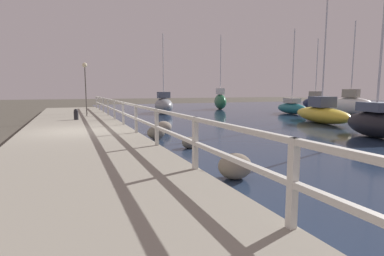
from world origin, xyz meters
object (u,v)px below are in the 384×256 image
at_px(mooring_bollard, 76,114).
at_px(sailboat_white, 350,104).
at_px(sailboat_yellow, 321,113).
at_px(sailboat_green, 220,101).
at_px(sailboat_teal, 292,107).
at_px(sailboat_black, 376,122).
at_px(sailboat_gray, 164,105).
at_px(sailboat_navy, 315,102).
at_px(dock_lamp, 85,75).

bearing_deg(mooring_bollard, sailboat_white, -0.35).
distance_m(sailboat_yellow, sailboat_green, 14.22).
bearing_deg(sailboat_teal, sailboat_black, -107.26).
bearing_deg(mooring_bollard, sailboat_teal, 7.27).
xyz_separation_m(sailboat_yellow, sailboat_green, (0.52, 14.21, 0.31)).
bearing_deg(sailboat_yellow, sailboat_gray, 134.75).
bearing_deg(sailboat_navy, sailboat_black, -122.49).
relative_size(sailboat_black, sailboat_teal, 0.91).
distance_m(sailboat_black, sailboat_white, 13.29).
bearing_deg(sailboat_black, sailboat_teal, 81.87).
xyz_separation_m(sailboat_yellow, sailboat_gray, (-6.54, 11.37, 0.14)).
bearing_deg(sailboat_navy, sailboat_yellow, -127.89).
bearing_deg(dock_lamp, sailboat_teal, -0.72).
xyz_separation_m(sailboat_teal, sailboat_green, (-2.64, 7.88, 0.34)).
bearing_deg(sailboat_yellow, mooring_bollard, 178.18).
bearing_deg(sailboat_yellow, sailboat_green, 102.74).
bearing_deg(sailboat_navy, sailboat_gray, -177.76).
height_order(mooring_bollard, sailboat_green, sailboat_green).
relative_size(mooring_bollard, sailboat_navy, 0.08).
xyz_separation_m(mooring_bollard, sailboat_green, (14.40, 10.06, 0.26)).
relative_size(mooring_bollard, dock_lamp, 0.18).
height_order(dock_lamp, sailboat_gray, sailboat_gray).
distance_m(sailboat_teal, sailboat_yellow, 7.07).
relative_size(sailboat_black, sailboat_yellow, 0.86).
height_order(sailboat_teal, sailboat_gray, sailboat_teal).
height_order(mooring_bollard, sailboat_navy, sailboat_navy).
xyz_separation_m(sailboat_white, sailboat_yellow, (-7.23, -4.02, -0.23)).
height_order(sailboat_white, sailboat_green, sailboat_green).
bearing_deg(sailboat_navy, mooring_bollard, -159.74).
height_order(sailboat_navy, sailboat_green, sailboat_green).
bearing_deg(sailboat_green, sailboat_teal, -56.32).
relative_size(sailboat_black, sailboat_navy, 0.87).
relative_size(sailboat_navy, sailboat_gray, 1.07).
bearing_deg(sailboat_gray, sailboat_black, -66.96).
bearing_deg(sailboat_black, sailboat_green, 98.97).
distance_m(sailboat_yellow, sailboat_gray, 13.12).
bearing_deg(dock_lamp, sailboat_yellow, -26.36).
xyz_separation_m(sailboat_black, sailboat_gray, (-4.22, 16.58, 0.09)).
xyz_separation_m(mooring_bollard, sailboat_yellow, (13.88, -4.15, -0.04)).
distance_m(mooring_bollard, sailboat_navy, 24.56).
bearing_deg(sailboat_gray, dock_lamp, -135.16).
relative_size(dock_lamp, sailboat_black, 0.53).
distance_m(dock_lamp, sailboat_teal, 16.52).
xyz_separation_m(sailboat_teal, sailboat_navy, (6.69, 4.17, 0.16)).
bearing_deg(mooring_bollard, dock_lamp, 73.66).
bearing_deg(sailboat_green, dock_lamp, -135.58).
relative_size(dock_lamp, sailboat_green, 0.44).
xyz_separation_m(sailboat_teal, sailboat_gray, (-9.70, 5.04, 0.17)).
relative_size(sailboat_white, sailboat_yellow, 1.01).
height_order(sailboat_teal, sailboat_navy, sailboat_navy).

